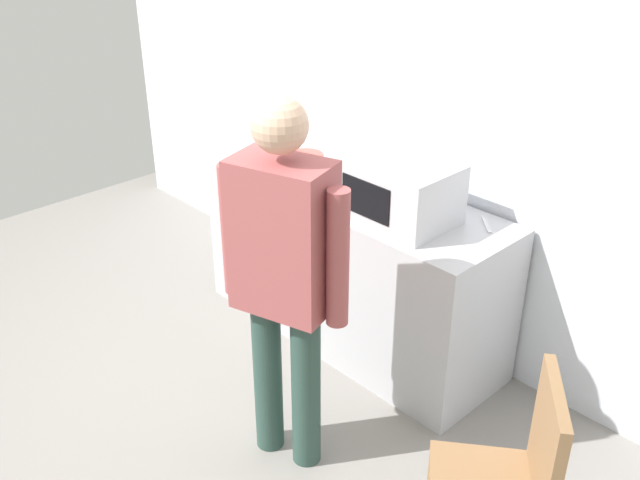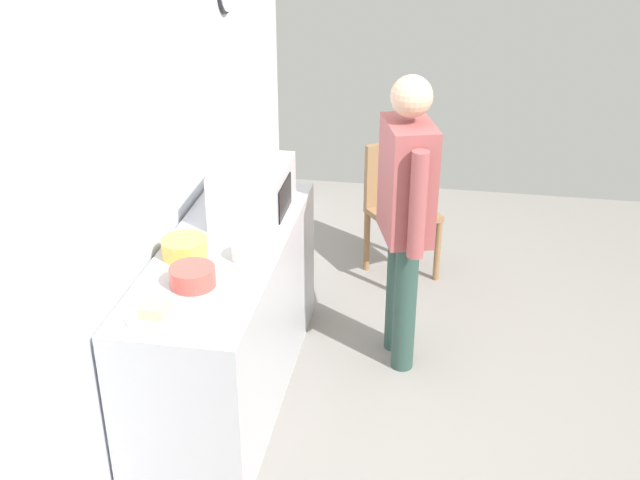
{
  "view_description": "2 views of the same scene",
  "coord_description": "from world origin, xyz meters",
  "px_view_note": "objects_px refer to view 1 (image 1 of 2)",
  "views": [
    {
      "loc": [
        2.32,
        -1.32,
        2.46
      ],
      "look_at": [
        0.14,
        0.76,
        0.86
      ],
      "focal_mm": 40.34,
      "sensor_mm": 36.0,
      "label": 1
    },
    {
      "loc": [
        -3.58,
        0.11,
        2.76
      ],
      "look_at": [
        0.11,
        0.75,
        0.88
      ],
      "focal_mm": 44.62,
      "sensor_mm": 36.0,
      "label": 2
    }
  ],
  "objects_px": {
    "spoon_utensil": "(487,225)",
    "microwave": "(402,191)",
    "salad_bowl": "(317,187)",
    "sandwich_plate": "(280,150)",
    "cereal_bowl": "(305,162)",
    "fork_utensil": "(289,180)",
    "person_standing": "(283,267)",
    "mixing_bowl": "(356,170)"
  },
  "relations": [
    {
      "from": "microwave",
      "to": "salad_bowl",
      "type": "relative_size",
      "value": 3.12
    },
    {
      "from": "salad_bowl",
      "to": "sandwich_plate",
      "type": "bearing_deg",
      "value": 156.39
    },
    {
      "from": "microwave",
      "to": "mixing_bowl",
      "type": "height_order",
      "value": "microwave"
    },
    {
      "from": "sandwich_plate",
      "to": "person_standing",
      "type": "xyz_separation_m",
      "value": [
        1.18,
        -1.0,
        0.08
      ]
    },
    {
      "from": "sandwich_plate",
      "to": "person_standing",
      "type": "relative_size",
      "value": 0.15
    },
    {
      "from": "salad_bowl",
      "to": "mixing_bowl",
      "type": "bearing_deg",
      "value": 94.38
    },
    {
      "from": "salad_bowl",
      "to": "spoon_utensil",
      "type": "bearing_deg",
      "value": 22.76
    },
    {
      "from": "fork_utensil",
      "to": "spoon_utensil",
      "type": "xyz_separation_m",
      "value": [
        1.08,
        0.32,
        0.0
      ]
    },
    {
      "from": "cereal_bowl",
      "to": "spoon_utensil",
      "type": "bearing_deg",
      "value": 8.01
    },
    {
      "from": "microwave",
      "to": "person_standing",
      "type": "distance_m",
      "value": 0.84
    },
    {
      "from": "cereal_bowl",
      "to": "person_standing",
      "type": "distance_m",
      "value": 1.28
    },
    {
      "from": "fork_utensil",
      "to": "person_standing",
      "type": "bearing_deg",
      "value": -42.5
    },
    {
      "from": "microwave",
      "to": "cereal_bowl",
      "type": "distance_m",
      "value": 0.81
    },
    {
      "from": "cereal_bowl",
      "to": "fork_utensil",
      "type": "distance_m",
      "value": 0.18
    },
    {
      "from": "cereal_bowl",
      "to": "fork_utensil",
      "type": "bearing_deg",
      "value": -72.86
    },
    {
      "from": "sandwich_plate",
      "to": "cereal_bowl",
      "type": "relative_size",
      "value": 1.21
    },
    {
      "from": "sandwich_plate",
      "to": "mixing_bowl",
      "type": "xyz_separation_m",
      "value": [
        0.58,
        0.06,
        0.03
      ]
    },
    {
      "from": "mixing_bowl",
      "to": "spoon_utensil",
      "type": "relative_size",
      "value": 1.36
    },
    {
      "from": "microwave",
      "to": "sandwich_plate",
      "type": "relative_size",
      "value": 1.91
    },
    {
      "from": "fork_utensil",
      "to": "person_standing",
      "type": "relative_size",
      "value": 0.1
    },
    {
      "from": "sandwich_plate",
      "to": "cereal_bowl",
      "type": "distance_m",
      "value": 0.31
    },
    {
      "from": "sandwich_plate",
      "to": "cereal_bowl",
      "type": "bearing_deg",
      "value": -13.9
    },
    {
      "from": "sandwich_plate",
      "to": "fork_utensil",
      "type": "xyz_separation_m",
      "value": [
        0.35,
        -0.24,
        -0.02
      ]
    },
    {
      "from": "spoon_utensil",
      "to": "person_standing",
      "type": "bearing_deg",
      "value": -102.8
    },
    {
      "from": "microwave",
      "to": "person_standing",
      "type": "relative_size",
      "value": 0.29
    },
    {
      "from": "mixing_bowl",
      "to": "spoon_utensil",
      "type": "bearing_deg",
      "value": 1.93
    },
    {
      "from": "mixing_bowl",
      "to": "person_standing",
      "type": "xyz_separation_m",
      "value": [
        0.6,
        -1.06,
        0.05
      ]
    },
    {
      "from": "cereal_bowl",
      "to": "mixing_bowl",
      "type": "xyz_separation_m",
      "value": [
        0.28,
        0.13,
        0.0
      ]
    },
    {
      "from": "cereal_bowl",
      "to": "fork_utensil",
      "type": "height_order",
      "value": "cereal_bowl"
    },
    {
      "from": "salad_bowl",
      "to": "spoon_utensil",
      "type": "relative_size",
      "value": 0.94
    },
    {
      "from": "spoon_utensil",
      "to": "person_standing",
      "type": "height_order",
      "value": "person_standing"
    },
    {
      "from": "sandwich_plate",
      "to": "spoon_utensil",
      "type": "distance_m",
      "value": 1.43
    },
    {
      "from": "spoon_utensil",
      "to": "person_standing",
      "type": "distance_m",
      "value": 1.12
    },
    {
      "from": "spoon_utensil",
      "to": "microwave",
      "type": "bearing_deg",
      "value": -142.8
    },
    {
      "from": "salad_bowl",
      "to": "cereal_bowl",
      "type": "height_order",
      "value": "cereal_bowl"
    },
    {
      "from": "spoon_utensil",
      "to": "person_standing",
      "type": "xyz_separation_m",
      "value": [
        -0.25,
        -1.08,
        0.09
      ]
    },
    {
      "from": "microwave",
      "to": "salad_bowl",
      "type": "height_order",
      "value": "microwave"
    },
    {
      "from": "microwave",
      "to": "spoon_utensil",
      "type": "bearing_deg",
      "value": 37.2
    },
    {
      "from": "salad_bowl",
      "to": "cereal_bowl",
      "type": "distance_m",
      "value": 0.35
    },
    {
      "from": "microwave",
      "to": "person_standing",
      "type": "bearing_deg",
      "value": -84.06
    },
    {
      "from": "sandwich_plate",
      "to": "spoon_utensil",
      "type": "bearing_deg",
      "value": 3.39
    },
    {
      "from": "microwave",
      "to": "fork_utensil",
      "type": "distance_m",
      "value": 0.76
    }
  ]
}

